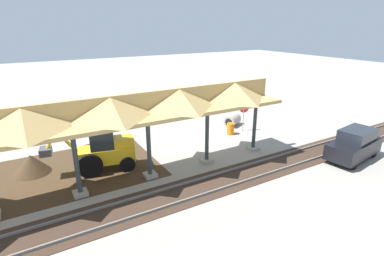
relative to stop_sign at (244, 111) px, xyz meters
name	(u,v)px	position (x,y,z in m)	size (l,w,h in m)	color
ground_plane	(205,138)	(3.46, -0.26, -1.68)	(120.00, 120.00, 0.00)	gray
dirt_work_zone	(71,171)	(13.21, 0.30, -1.67)	(9.90, 7.00, 0.01)	#42301E
platform_canopy	(70,116)	(13.25, 3.33, 2.50)	(24.05, 3.20, 4.90)	#9E998E
rail_tracks	(260,169)	(3.46, 5.84, -1.65)	(60.00, 2.58, 0.15)	slate
stop_sign	(244,111)	(0.00, 0.00, 0.00)	(0.63, 0.48, 2.33)	gray
backhoe	(103,150)	(11.40, 1.15, -0.40)	(5.17, 2.25, 2.82)	yellow
dirt_mound	(33,173)	(15.16, -0.57, -1.68)	(4.09, 4.09, 2.27)	#42301E
concrete_pipe	(232,120)	(-0.13, -1.54, -1.18)	(1.74, 1.55, 0.99)	#9E9384
distant_parked_car	(354,145)	(-2.71, 7.67, -0.69)	(4.41, 2.33, 1.98)	black
traffic_barrel	(230,129)	(1.30, 0.09, -1.23)	(0.56, 0.56, 0.90)	orange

